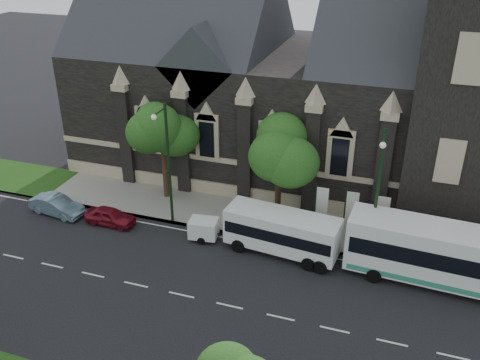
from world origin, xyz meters
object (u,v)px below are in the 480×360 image
at_px(shuttle_bus, 282,231).
at_px(tree_walk_left, 166,129).
at_px(tour_coach, 460,258).
at_px(banner_flag_center, 349,209).
at_px(tree_walk_right, 284,143).
at_px(box_trailer, 204,228).
at_px(car_far_red, 110,216).
at_px(banner_flag_left, 319,205).
at_px(street_lamp_mid, 167,159).
at_px(sedan, 57,205).
at_px(street_lamp_near, 378,190).
at_px(banner_flag_right, 380,214).

bearing_deg(shuttle_bus, tree_walk_left, 161.88).
bearing_deg(tour_coach, banner_flag_center, 159.18).
height_order(tree_walk_left, banner_flag_center, tree_walk_left).
bearing_deg(tree_walk_right, box_trailer, -131.49).
relative_size(tree_walk_left, car_far_red, 2.05).
height_order(shuttle_bus, car_far_red, shuttle_bus).
bearing_deg(banner_flag_left, car_far_red, -166.72).
bearing_deg(shuttle_bus, street_lamp_mid, 179.37).
bearing_deg(car_far_red, tree_walk_left, -24.15).
relative_size(street_lamp_mid, sedan, 2.10).
bearing_deg(box_trailer, tour_coach, -7.40).
xyz_separation_m(tour_coach, shuttle_bus, (-10.71, 0.19, -0.40)).
distance_m(tree_walk_left, banner_flag_left, 12.66).
relative_size(tree_walk_left, shuttle_bus, 1.00).
relative_size(street_lamp_mid, tour_coach, 0.69).
xyz_separation_m(street_lamp_near, tour_coach, (5.17, -1.17, -3.05)).
bearing_deg(street_lamp_mid, banner_flag_left, 10.50).
bearing_deg(box_trailer, banner_flag_left, 15.40).
height_order(sedan, car_far_red, sedan).
bearing_deg(banner_flag_right, car_far_red, -169.54).
bearing_deg(tree_walk_left, street_lamp_mid, -63.53).
relative_size(banner_flag_left, shuttle_bus, 0.52).
xyz_separation_m(tour_coach, sedan, (-27.77, -0.33, -1.36)).
height_order(street_lamp_near, banner_flag_left, street_lamp_near).
distance_m(banner_flag_right, shuttle_bus, 6.54).
height_order(banner_flag_right, tour_coach, banner_flag_right).
height_order(street_lamp_mid, sedan, street_lamp_mid).
distance_m(sedan, car_far_red, 4.51).
bearing_deg(shuttle_bus, box_trailer, -172.34).
relative_size(tree_walk_right, banner_flag_left, 1.95).
distance_m(tour_coach, car_far_red, 23.31).
height_order(tree_walk_right, tour_coach, tree_walk_right).
distance_m(street_lamp_near, banner_flag_left, 4.99).
relative_size(box_trailer, sedan, 0.66).
relative_size(street_lamp_mid, banner_flag_center, 2.25).
bearing_deg(car_far_red, box_trailer, -87.09).
relative_size(tree_walk_left, sedan, 1.78).
bearing_deg(box_trailer, street_lamp_mid, 151.91).
xyz_separation_m(banner_flag_center, banner_flag_right, (2.00, 0.00, 0.00)).
relative_size(street_lamp_near, street_lamp_mid, 1.00).
xyz_separation_m(shuttle_bus, sedan, (-17.06, -0.52, -0.95)).
xyz_separation_m(street_lamp_mid, shuttle_bus, (8.47, -0.98, -3.46)).
relative_size(street_lamp_near, banner_flag_right, 2.25).
xyz_separation_m(tree_walk_left, car_far_red, (-2.30, -5.10, -5.10)).
distance_m(tree_walk_right, banner_flag_right, 8.05).
xyz_separation_m(street_lamp_near, street_lamp_mid, (-14.00, 0.00, 0.00)).
distance_m(tree_walk_left, shuttle_bus, 11.96).
bearing_deg(street_lamp_near, tree_walk_left, 167.13).
xyz_separation_m(tree_walk_right, street_lamp_mid, (-7.21, -3.62, -0.71)).
xyz_separation_m(tree_walk_right, car_far_red, (-11.31, -5.11, -5.18)).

